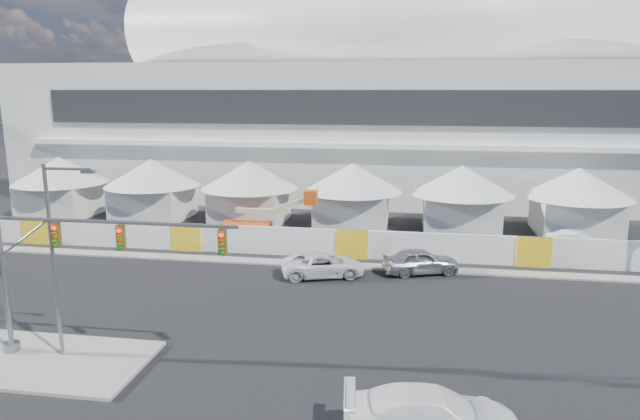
% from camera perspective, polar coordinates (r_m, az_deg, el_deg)
% --- Properties ---
extents(ground, '(160.00, 160.00, 0.00)m').
position_cam_1_polar(ground, '(27.84, -12.78, -12.69)').
color(ground, black).
rests_on(ground, ground).
extents(median_island, '(10.00, 5.00, 0.15)m').
position_cam_1_polar(median_island, '(28.22, -26.85, -13.23)').
color(median_island, gray).
rests_on(median_island, ground).
extents(far_curb, '(80.00, 1.20, 0.12)m').
position_cam_1_polar(far_curb, '(38.98, 23.94, -6.11)').
color(far_curb, gray).
rests_on(far_curb, ground).
extents(stadium, '(80.00, 24.80, 21.98)m').
position_cam_1_polar(stadium, '(64.90, 8.28, 10.10)').
color(stadium, silver).
rests_on(stadium, ground).
extents(tent_row, '(53.40, 8.40, 5.40)m').
position_cam_1_polar(tent_row, '(48.99, -1.97, 2.21)').
color(tent_row, silver).
rests_on(tent_row, ground).
extents(hoarding_fence, '(70.00, 0.25, 2.00)m').
position_cam_1_polar(hoarding_fence, '(39.48, 3.24, -3.41)').
color(hoarding_fence, white).
rests_on(hoarding_fence, ground).
extents(sedan_silver, '(3.33, 5.13, 1.62)m').
position_cam_1_polar(sedan_silver, '(36.79, 10.02, -5.05)').
color(sedan_silver, '#A2A2A6').
rests_on(sedan_silver, ground).
extents(pickup_curb, '(3.86, 5.72, 1.46)m').
position_cam_1_polar(pickup_curb, '(35.75, 0.34, -5.51)').
color(pickup_curb, silver).
rests_on(pickup_curb, ground).
extents(pickup_near, '(3.04, 6.16, 1.72)m').
position_cam_1_polar(pickup_near, '(20.49, 11.19, -19.50)').
color(pickup_near, white).
rests_on(pickup_near, ground).
extents(lot_car_a, '(2.44, 4.63, 1.45)m').
position_cam_1_polar(lot_car_a, '(45.00, 24.38, -2.92)').
color(lot_car_a, white).
rests_on(lot_car_a, ground).
extents(traffic_mast, '(10.90, 0.67, 6.91)m').
position_cam_1_polar(traffic_mast, '(26.62, -25.08, -5.30)').
color(traffic_mast, gray).
rests_on(traffic_mast, median_island).
extents(streetlight_median, '(2.32, 0.23, 8.37)m').
position_cam_1_polar(streetlight_median, '(26.30, -24.83, -3.52)').
color(streetlight_median, gray).
rests_on(streetlight_median, median_island).
extents(boom_lift, '(7.66, 1.78, 3.90)m').
position_cam_1_polar(boom_lift, '(45.01, -6.52, -1.47)').
color(boom_lift, '#D14D13').
rests_on(boom_lift, ground).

